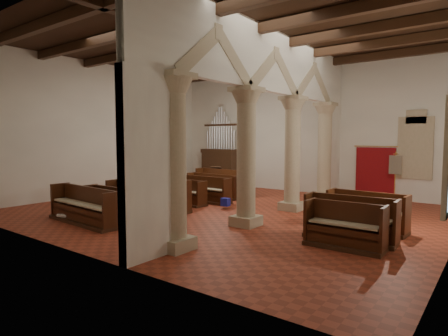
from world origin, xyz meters
The scene contains 28 objects.
floor centered at (0.00, 0.00, 0.00)m, with size 14.00×14.00×0.00m, color maroon.
ceiling centered at (0.00, 0.00, 6.00)m, with size 14.00×14.00×0.00m, color black.
wall_back centered at (0.00, 6.00, 3.00)m, with size 14.00×0.02×6.00m, color beige.
wall_front centered at (0.00, -6.00, 3.00)m, with size 14.00×0.02×6.00m, color beige.
wall_left centered at (-7.00, 0.00, 3.00)m, with size 0.02×12.00×6.00m, color beige.
ceiling_beams centered at (0.00, 0.00, 5.82)m, with size 13.80×11.80×0.30m, color #371D11, non-canonical shape.
arcade centered at (1.80, 0.00, 3.56)m, with size 0.90×11.90×6.00m.
window_back centered at (5.00, 5.98, 2.20)m, with size 1.00×0.03×2.20m, color #317059.
pipe_organ centered at (-4.50, 5.50, 1.37)m, with size 2.10×0.85×4.40m.
lectern centered at (-3.60, 4.02, 0.50)m, with size 0.60×0.63×1.21m.
dossal_curtain centered at (3.50, 5.92, 1.17)m, with size 1.80×0.07×2.17m.
processional_banner centered at (4.48, 5.03, 0.75)m, with size 0.48×0.61×2.08m.
hymnal_box_a centered at (-1.70, -3.95, 0.27)m, with size 0.34×0.28×0.34m, color navy.
hymnal_box_b centered at (-0.40, -2.80, 0.28)m, with size 0.35×0.28×0.35m, color navy.
hymnal_box_c centered at (-0.28, 0.29, 0.25)m, with size 0.29×0.24×0.29m, color navy.
tube_heater_a centered at (-2.85, -4.31, 0.16)m, with size 0.11×0.11×1.10m, color silver.
tube_heater_b centered at (-2.83, -3.55, 0.16)m, with size 0.10×0.10×0.99m, color white.
nave_pew_0 centered at (-2.36, -4.19, 0.36)m, with size 3.20×0.95×1.10m.
nave_pew_1 centered at (-2.38, -3.17, 0.33)m, with size 2.53×0.70×0.99m.
nave_pew_2 centered at (-2.38, -2.09, 0.35)m, with size 2.70×0.84×1.07m.
nave_pew_3 centered at (-2.26, -1.45, 0.38)m, with size 3.09×0.87×1.15m.
nave_pew_4 centered at (-2.59, 0.04, 0.32)m, with size 2.91×0.75×0.98m.
nave_pew_5 centered at (-2.10, 0.95, 0.34)m, with size 2.87×0.72×1.03m.
nave_pew_6 centered at (-2.36, 2.17, 0.33)m, with size 2.72×0.76×1.01m.
nave_pew_7 centered at (-2.55, 3.18, 0.38)m, with size 3.07×0.92×1.14m.
aisle_pew_0 centered at (4.92, -1.99, 0.37)m, with size 1.84×0.73×1.08m.
aisle_pew_1 centered at (4.80, -1.25, 0.38)m, with size 2.29×0.82×1.13m.
aisle_pew_2 centered at (4.84, 0.03, 0.37)m, with size 2.22×0.87×1.09m.
Camera 1 is at (7.84, -10.67, 2.61)m, focal length 30.00 mm.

